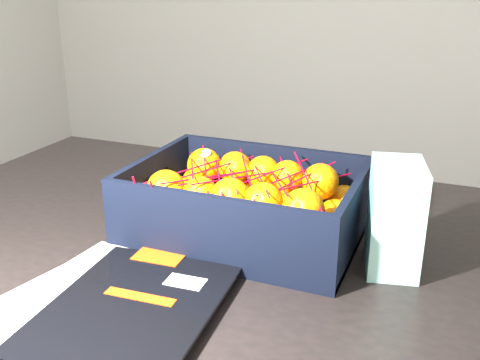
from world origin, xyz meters
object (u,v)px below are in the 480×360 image
at_px(retail_carton, 395,217).
at_px(table, 206,279).
at_px(produce_crate, 247,213).
at_px(magazine_stack, 103,304).

bearing_deg(retail_carton, table, 165.83).
xyz_separation_m(table, retail_carton, (0.32, -0.01, 0.18)).
bearing_deg(retail_carton, produce_crate, 162.63).
height_order(table, retail_carton, retail_carton).
distance_m(produce_crate, retail_carton, 0.25).
height_order(magazine_stack, produce_crate, produce_crate).
relative_size(produce_crate, retail_carton, 2.27).
bearing_deg(produce_crate, retail_carton, -4.49).
relative_size(magazine_stack, produce_crate, 0.86).
relative_size(table, retail_carton, 7.29).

